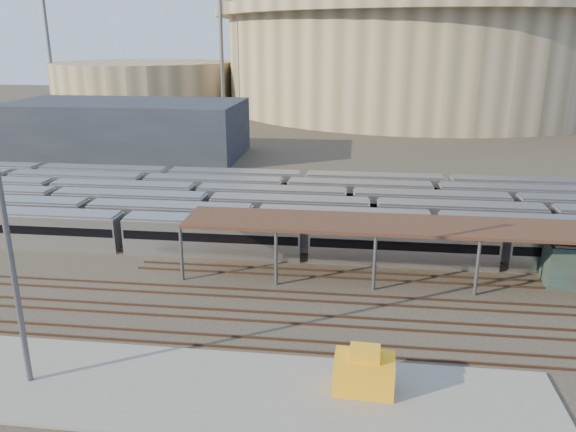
% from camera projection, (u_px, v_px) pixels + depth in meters
% --- Properties ---
extents(ground, '(420.00, 420.00, 0.00)m').
position_uv_depth(ground, '(268.00, 290.00, 48.83)').
color(ground, '#383026').
rests_on(ground, ground).
extents(apron, '(50.00, 9.00, 0.20)m').
position_uv_depth(apron, '(151.00, 386.00, 35.21)').
color(apron, gray).
rests_on(apron, ground).
extents(subway_trains, '(124.58, 23.90, 3.60)m').
position_uv_depth(subway_trains, '(312.00, 210.00, 65.52)').
color(subway_trains, silver).
rests_on(subway_trains, ground).
extents(inspection_shed, '(60.30, 6.00, 5.30)m').
position_uv_depth(inspection_shed, '(525.00, 232.00, 48.51)').
color(inspection_shed, '#56565B').
rests_on(inspection_shed, ground).
extents(empty_tracks, '(170.00, 9.62, 0.18)m').
position_uv_depth(empty_tracks, '(258.00, 316.00, 44.08)').
color(empty_tracks, '#4C3323').
rests_on(empty_tracks, ground).
extents(stadium, '(124.00, 124.00, 32.50)m').
position_uv_depth(stadium, '(418.00, 54.00, 173.33)').
color(stadium, tan).
rests_on(stadium, ground).
extents(secondary_arena, '(56.00, 56.00, 14.00)m').
position_uv_depth(secondary_arena, '(145.00, 85.00, 176.77)').
color(secondary_arena, tan).
rests_on(secondary_arena, ground).
extents(service_building, '(42.00, 20.00, 10.00)m').
position_uv_depth(service_building, '(127.00, 129.00, 103.48)').
color(service_building, '#1E232D').
rests_on(service_building, ground).
extents(floodlight_0, '(4.00, 1.00, 38.40)m').
position_uv_depth(floodlight_0, '(221.00, 40.00, 150.18)').
color(floodlight_0, '#56565B').
rests_on(floodlight_0, ground).
extents(floodlight_1, '(4.00, 1.00, 38.40)m').
position_uv_depth(floodlight_1, '(48.00, 39.00, 166.14)').
color(floodlight_1, '#56565B').
rests_on(floodlight_1, ground).
extents(floodlight_3, '(4.00, 1.00, 38.40)m').
position_uv_depth(floodlight_3, '(311.00, 39.00, 195.12)').
color(floodlight_3, '#56565B').
rests_on(floodlight_3, ground).
extents(yard_light_pole, '(0.80, 0.36, 21.77)m').
position_uv_depth(yard_light_pole, '(4.00, 216.00, 32.37)').
color(yard_light_pole, '#56565B').
rests_on(yard_light_pole, apron).
extents(yellow_equipment, '(3.75, 2.44, 2.28)m').
position_uv_depth(yellow_equipment, '(364.00, 374.00, 34.34)').
color(yellow_equipment, orange).
rests_on(yellow_equipment, apron).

